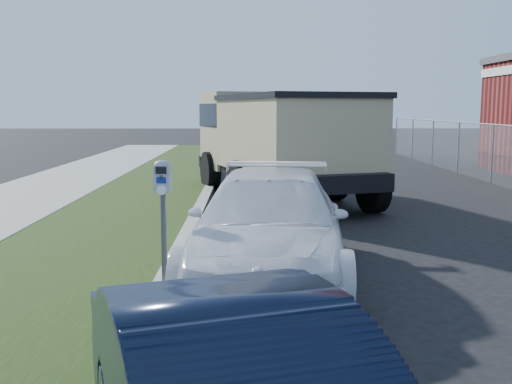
{
  "coord_description": "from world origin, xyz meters",
  "views": [
    {
      "loc": [
        -1.53,
        -8.25,
        2.3
      ],
      "look_at": [
        -1.4,
        1.0,
        1.0
      ],
      "focal_mm": 42.0,
      "sensor_mm": 36.0,
      "label": 1
    }
  ],
  "objects": [
    {
      "name": "ground",
      "position": [
        0.0,
        0.0,
        0.0
      ],
      "size": [
        120.0,
        120.0,
        0.0
      ],
      "primitive_type": "plane",
      "color": "black",
      "rests_on": "ground"
    },
    {
      "name": "parking_meter",
      "position": [
        -2.58,
        -0.94,
        1.25
      ],
      "size": [
        0.22,
        0.16,
        1.53
      ],
      "rotation": [
        0.0,
        0.0,
        -0.11
      ],
      "color": "#3F4247",
      "rests_on": "ground"
    },
    {
      "name": "dump_truck",
      "position": [
        -0.8,
        7.13,
        1.54
      ],
      "size": [
        4.58,
        7.44,
        2.75
      ],
      "rotation": [
        0.0,
        0.0,
        0.31
      ],
      "color": "black",
      "rests_on": "ground"
    },
    {
      "name": "white_wagon",
      "position": [
        -1.25,
        -0.33,
        0.72
      ],
      "size": [
        2.45,
        5.12,
        1.44
      ],
      "primitive_type": "imported",
      "rotation": [
        0.0,
        0.0,
        -0.09
      ],
      "color": "white",
      "rests_on": "ground"
    },
    {
      "name": "streetside",
      "position": [
        -5.57,
        2.0,
        0.07
      ],
      "size": [
        6.12,
        50.0,
        0.15
      ],
      "color": "gray",
      "rests_on": "ground"
    }
  ]
}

